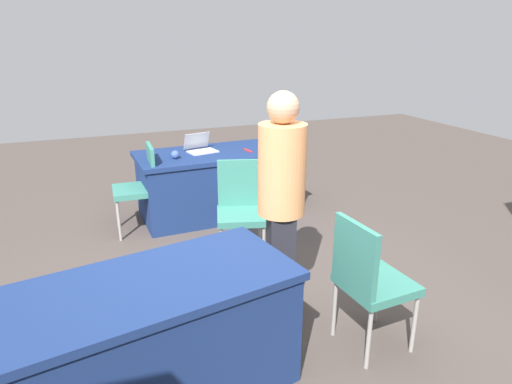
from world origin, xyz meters
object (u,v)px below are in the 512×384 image
at_px(table_foreground, 218,183).
at_px(chair_near_front, 140,183).
at_px(person_attendee_standing, 281,197).
at_px(yarn_ball, 175,155).
at_px(scissors_red, 248,150).
at_px(laptop_silver, 201,148).
at_px(table_mid_left, 158,338).
at_px(chair_tucked_right, 369,277).
at_px(chair_tucked_left, 241,206).

xyz_separation_m(table_foreground, chair_near_front, (0.92, 0.19, 0.16)).
height_order(chair_near_front, person_attendee_standing, person_attendee_standing).
bearing_deg(yarn_ball, person_attendee_standing, 100.06).
distance_m(yarn_ball, scissors_red, 0.87).
bearing_deg(laptop_silver, person_attendee_standing, 78.01).
xyz_separation_m(table_mid_left, chair_tucked_right, (-1.38, 0.08, 0.16)).
relative_size(chair_near_front, yarn_ball, 10.37).
bearing_deg(scissors_red, yarn_ball, -93.95).
height_order(table_foreground, chair_tucked_right, chair_tucked_right).
height_order(chair_near_front, chair_tucked_left, chair_tucked_left).
height_order(table_foreground, yarn_ball, yarn_ball).
bearing_deg(yarn_ball, chair_tucked_right, 105.42).
bearing_deg(chair_near_front, table_foreground, -76.06).
xyz_separation_m(person_attendee_standing, yarn_ball, (0.36, -2.00, -0.14)).
relative_size(chair_tucked_left, yarn_ball, 10.44).
bearing_deg(chair_tucked_left, yarn_ball, -54.68).
height_order(table_mid_left, laptop_silver, laptop_silver).
xyz_separation_m(chair_near_front, person_attendee_standing, (-0.76, 1.96, 0.41)).
height_order(laptop_silver, yarn_ball, laptop_silver).
xyz_separation_m(chair_near_front, laptop_silver, (-0.75, -0.26, 0.26)).
relative_size(table_foreground, chair_tucked_left, 1.97).
bearing_deg(chair_tucked_left, person_attendee_standing, 105.71).
distance_m(table_foreground, scissors_red, 0.52).
height_order(chair_tucked_left, yarn_ball, chair_tucked_left).
relative_size(yarn_ball, scissors_red, 0.51).
bearing_deg(yarn_ball, laptop_silver, -148.39).
bearing_deg(yarn_ball, table_foreground, -164.97).
height_order(chair_tucked_left, laptop_silver, laptop_silver).
xyz_separation_m(table_mid_left, scissors_red, (-1.52, -2.57, 0.39)).
distance_m(person_attendee_standing, laptop_silver, 2.22).
distance_m(person_attendee_standing, scissors_red, 2.11).
distance_m(chair_near_front, laptop_silver, 0.83).
bearing_deg(table_foreground, chair_tucked_left, 82.87).
height_order(person_attendee_standing, scissors_red, person_attendee_standing).
distance_m(chair_tucked_left, chair_tucked_right, 1.56).
bearing_deg(scissors_red, chair_near_front, -92.69).
distance_m(chair_near_front, person_attendee_standing, 2.14).
relative_size(table_mid_left, laptop_silver, 4.59).
bearing_deg(scissors_red, chair_tucked_left, -30.28).
xyz_separation_m(chair_tucked_right, scissors_red, (-0.14, -2.65, 0.23)).
bearing_deg(scissors_red, table_foreground, -113.01).
relative_size(table_foreground, person_attendee_standing, 1.11).
bearing_deg(table_foreground, person_attendee_standing, 85.54).
bearing_deg(chair_tucked_right, laptop_silver, -176.06).
bearing_deg(scissors_red, laptop_silver, -114.94).
bearing_deg(table_mid_left, chair_tucked_right, 176.59).
height_order(table_foreground, chair_near_front, chair_near_front).
xyz_separation_m(table_mid_left, chair_near_front, (-0.26, -2.48, 0.16)).
bearing_deg(chair_tucked_left, chair_near_front, -36.91).
relative_size(chair_tucked_left, person_attendee_standing, 0.56).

